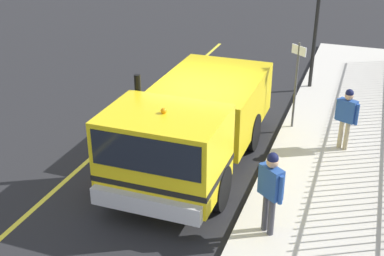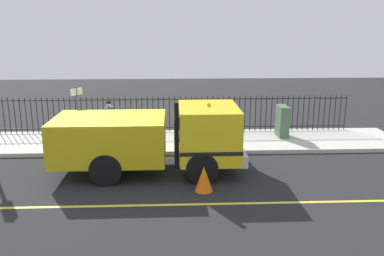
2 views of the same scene
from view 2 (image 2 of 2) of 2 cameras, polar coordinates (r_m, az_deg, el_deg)
ground_plane at (r=13.15m, az=-9.41°, el=-6.36°), size 46.54×46.54×0.00m
sidewalk_slab at (r=16.29m, az=-8.07°, el=-1.96°), size 3.09×21.16×0.15m
lane_marking at (r=10.99m, az=-10.84°, el=-10.68°), size 0.12×19.04×0.01m
work_truck at (r=12.86m, az=-4.59°, el=-0.97°), size 2.45×5.92×2.45m
worker_standing at (r=15.11m, az=3.00°, el=1.26°), size 0.52×0.46×1.70m
pedestrian_distant at (r=16.28m, az=-11.54°, el=1.69°), size 0.56×0.36×1.59m
iron_fence at (r=17.34m, az=-7.77°, el=1.92°), size 0.04×18.02×1.52m
utility_cabinet at (r=16.97m, az=12.55°, el=0.95°), size 0.87×0.38×1.26m
traffic_cone at (r=11.58m, az=1.67°, el=-7.14°), size 0.51×0.51×0.73m
street_sign at (r=14.99m, az=-15.74°, el=2.32°), size 0.42×0.33×2.37m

